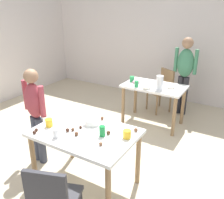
{
  "coord_description": "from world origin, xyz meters",
  "views": [
    {
      "loc": [
        1.66,
        -2.2,
        2.14
      ],
      "look_at": [
        0.07,
        0.44,
        0.9
      ],
      "focal_mm": 39.07,
      "sensor_mm": 36.0,
      "label": 1
    }
  ],
  "objects_px": {
    "dining_table_near": "(85,139)",
    "chair_far_table": "(162,88)",
    "pitcher_far": "(160,83)",
    "dining_table_far": "(154,92)",
    "mixing_bowl": "(92,121)",
    "soda_can": "(102,131)",
    "person_girl_near": "(35,110)",
    "chair_near_table": "(53,199)",
    "person_adult_far": "(185,70)"
  },
  "relations": [
    {
      "from": "dining_table_far",
      "to": "soda_can",
      "type": "distance_m",
      "value": 1.97
    },
    {
      "from": "soda_can",
      "to": "chair_far_table",
      "type": "bearing_deg",
      "value": 95.09
    },
    {
      "from": "chair_near_table",
      "to": "person_adult_far",
      "type": "bearing_deg",
      "value": 87.05
    },
    {
      "from": "mixing_bowl",
      "to": "pitcher_far",
      "type": "bearing_deg",
      "value": 81.37
    },
    {
      "from": "dining_table_far",
      "to": "person_girl_near",
      "type": "height_order",
      "value": "person_girl_near"
    },
    {
      "from": "person_adult_far",
      "to": "dining_table_near",
      "type": "bearing_deg",
      "value": -98.32
    },
    {
      "from": "dining_table_far",
      "to": "person_adult_far",
      "type": "bearing_deg",
      "value": 65.09
    },
    {
      "from": "dining_table_near",
      "to": "person_girl_near",
      "type": "relative_size",
      "value": 0.86
    },
    {
      "from": "person_girl_near",
      "to": "mixing_bowl",
      "type": "height_order",
      "value": "person_girl_near"
    },
    {
      "from": "soda_can",
      "to": "pitcher_far",
      "type": "bearing_deg",
      "value": 90.45
    },
    {
      "from": "dining_table_near",
      "to": "chair_far_table",
      "type": "bearing_deg",
      "value": 90.14
    },
    {
      "from": "mixing_bowl",
      "to": "person_girl_near",
      "type": "bearing_deg",
      "value": -171.09
    },
    {
      "from": "pitcher_far",
      "to": "soda_can",
      "type": "bearing_deg",
      "value": -89.55
    },
    {
      "from": "dining_table_far",
      "to": "chair_near_table",
      "type": "distance_m",
      "value": 2.76
    },
    {
      "from": "dining_table_near",
      "to": "chair_near_table",
      "type": "xyz_separation_m",
      "value": [
        0.21,
        -0.78,
        -0.15
      ]
    },
    {
      "from": "pitcher_far",
      "to": "dining_table_far",
      "type": "bearing_deg",
      "value": 134.29
    },
    {
      "from": "chair_far_table",
      "to": "soda_can",
      "type": "relative_size",
      "value": 7.13
    },
    {
      "from": "pitcher_far",
      "to": "chair_near_table",
      "type": "bearing_deg",
      "value": -90.0
    },
    {
      "from": "dining_table_far",
      "to": "person_girl_near",
      "type": "distance_m",
      "value": 2.14
    },
    {
      "from": "chair_near_table",
      "to": "mixing_bowl",
      "type": "relative_size",
      "value": 4.49
    },
    {
      "from": "person_adult_far",
      "to": "chair_far_table",
      "type": "bearing_deg",
      "value": -173.85
    },
    {
      "from": "person_adult_far",
      "to": "mixing_bowl",
      "type": "distance_m",
      "value": 2.53
    },
    {
      "from": "dining_table_far",
      "to": "person_girl_near",
      "type": "xyz_separation_m",
      "value": [
        -0.93,
        -1.91,
        0.17
      ]
    },
    {
      "from": "dining_table_far",
      "to": "mixing_bowl",
      "type": "bearing_deg",
      "value": -93.08
    },
    {
      "from": "dining_table_near",
      "to": "person_adult_far",
      "type": "relative_size",
      "value": 0.77
    },
    {
      "from": "soda_can",
      "to": "dining_table_far",
      "type": "bearing_deg",
      "value": 94.83
    },
    {
      "from": "dining_table_near",
      "to": "mixing_bowl",
      "type": "distance_m",
      "value": 0.24
    },
    {
      "from": "chair_near_table",
      "to": "mixing_bowl",
      "type": "distance_m",
      "value": 1.04
    },
    {
      "from": "chair_far_table",
      "to": "dining_table_near",
      "type": "bearing_deg",
      "value": -89.86
    },
    {
      "from": "person_adult_far",
      "to": "person_girl_near",
      "type": "bearing_deg",
      "value": -115.65
    },
    {
      "from": "person_adult_far",
      "to": "pitcher_far",
      "type": "height_order",
      "value": "person_adult_far"
    },
    {
      "from": "soda_can",
      "to": "dining_table_near",
      "type": "bearing_deg",
      "value": -175.63
    },
    {
      "from": "dining_table_far",
      "to": "pitcher_far",
      "type": "bearing_deg",
      "value": -45.71
    },
    {
      "from": "dining_table_far",
      "to": "person_girl_near",
      "type": "bearing_deg",
      "value": -115.92
    },
    {
      "from": "chair_near_table",
      "to": "mixing_bowl",
      "type": "xyz_separation_m",
      "value": [
        -0.25,
        0.97,
        0.29
      ]
    },
    {
      "from": "dining_table_near",
      "to": "mixing_bowl",
      "type": "bearing_deg",
      "value": 100.19
    },
    {
      "from": "dining_table_far",
      "to": "mixing_bowl",
      "type": "distance_m",
      "value": 1.79
    },
    {
      "from": "person_girl_near",
      "to": "mixing_bowl",
      "type": "xyz_separation_m",
      "value": [
        0.83,
        0.13,
        -0.01
      ]
    },
    {
      "from": "mixing_bowl",
      "to": "soda_can",
      "type": "relative_size",
      "value": 1.59
    },
    {
      "from": "chair_far_table",
      "to": "person_girl_near",
      "type": "bearing_deg",
      "value": -108.45
    },
    {
      "from": "dining_table_near",
      "to": "dining_table_far",
      "type": "height_order",
      "value": "same"
    },
    {
      "from": "dining_table_far",
      "to": "pitcher_far",
      "type": "distance_m",
      "value": 0.32
    },
    {
      "from": "dining_table_near",
      "to": "dining_table_far",
      "type": "relative_size",
      "value": 1.08
    },
    {
      "from": "person_adult_far",
      "to": "pitcher_far",
      "type": "xyz_separation_m",
      "value": [
        -0.18,
        -0.87,
        -0.05
      ]
    },
    {
      "from": "pitcher_far",
      "to": "mixing_bowl",
      "type": "bearing_deg",
      "value": -98.63
    },
    {
      "from": "soda_can",
      "to": "pitcher_far",
      "type": "relative_size",
      "value": 0.5
    },
    {
      "from": "person_girl_near",
      "to": "mixing_bowl",
      "type": "distance_m",
      "value": 0.84
    },
    {
      "from": "chair_near_table",
      "to": "pitcher_far",
      "type": "distance_m",
      "value": 2.62
    },
    {
      "from": "chair_near_table",
      "to": "person_adult_far",
      "type": "xyz_separation_m",
      "value": [
        0.18,
        3.46,
        0.43
      ]
    },
    {
      "from": "dining_table_far",
      "to": "soda_can",
      "type": "relative_size",
      "value": 8.9
    }
  ]
}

